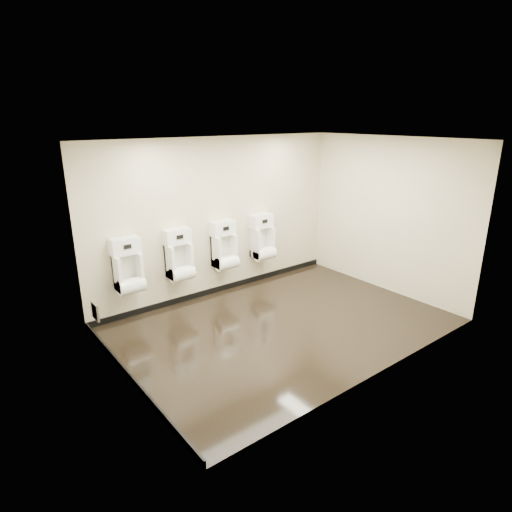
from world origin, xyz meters
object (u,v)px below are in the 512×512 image
at_px(access_panel, 95,311).
at_px(urinal_0, 128,270).
at_px(urinal_3, 263,240).
at_px(urinal_2, 225,249).
at_px(urinal_1, 179,259).

xyz_separation_m(access_panel, urinal_0, (0.68, 0.40, 0.36)).
bearing_deg(urinal_3, urinal_0, 180.00).
distance_m(urinal_0, urinal_2, 1.79).
xyz_separation_m(urinal_0, urinal_2, (1.79, 0.00, 0.00)).
relative_size(urinal_0, urinal_2, 1.00).
bearing_deg(urinal_2, urinal_3, 0.00).
xyz_separation_m(access_panel, urinal_1, (1.56, 0.40, 0.36)).
xyz_separation_m(urinal_1, urinal_2, (0.90, 0.00, 0.00)).
xyz_separation_m(access_panel, urinal_3, (3.34, 0.40, 0.36)).
height_order(access_panel, urinal_2, urinal_2).
relative_size(urinal_1, urinal_3, 1.00).
relative_size(access_panel, urinal_0, 0.29).
distance_m(access_panel, urinal_2, 2.53).
bearing_deg(urinal_1, urinal_0, 180.00).
xyz_separation_m(urinal_0, urinal_3, (2.66, 0.00, 0.00)).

